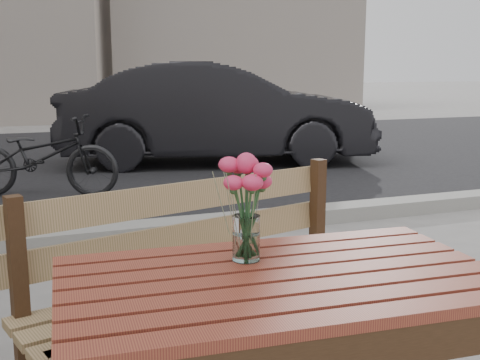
{
  "coord_description": "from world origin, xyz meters",
  "views": [
    {
      "loc": [
        -0.79,
        -1.33,
        1.28
      ],
      "look_at": [
        -0.19,
        0.27,
        0.95
      ],
      "focal_mm": 45.0,
      "sensor_mm": 36.0,
      "label": 1
    }
  ],
  "objects_px": {
    "main_vase": "(246,194)",
    "parked_car": "(217,113)",
    "main_table": "(280,316)",
    "bicycle": "(41,156)"
  },
  "relations": [
    {
      "from": "main_vase",
      "to": "parked_car",
      "type": "xyz_separation_m",
      "value": [
        1.91,
        6.02,
        -0.25
      ]
    },
    {
      "from": "main_table",
      "to": "parked_car",
      "type": "relative_size",
      "value": 0.3
    },
    {
      "from": "main_table",
      "to": "parked_car",
      "type": "height_order",
      "value": "parked_car"
    },
    {
      "from": "main_table",
      "to": "bicycle",
      "type": "relative_size",
      "value": 0.79
    },
    {
      "from": "main_vase",
      "to": "parked_car",
      "type": "bearing_deg",
      "value": 72.36
    },
    {
      "from": "parked_car",
      "to": "main_vase",
      "type": "bearing_deg",
      "value": 176.75
    },
    {
      "from": "bicycle",
      "to": "main_table",
      "type": "bearing_deg",
      "value": -153.12
    },
    {
      "from": "main_table",
      "to": "main_vase",
      "type": "relative_size",
      "value": 3.92
    },
    {
      "from": "parked_car",
      "to": "main_table",
      "type": "bearing_deg",
      "value": 177.52
    },
    {
      "from": "main_table",
      "to": "parked_car",
      "type": "bearing_deg",
      "value": 76.86
    }
  ]
}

